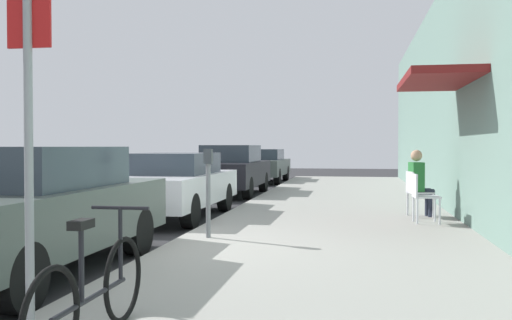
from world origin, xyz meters
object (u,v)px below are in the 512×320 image
at_px(parked_car_1, 172,184).
at_px(cafe_chair_0, 422,195).
at_px(street_sign, 29,123).
at_px(parking_meter, 208,186).
at_px(parked_car_3, 263,165).
at_px(seated_patron_1, 419,181).
at_px(parked_car_0, 28,209).
at_px(cafe_chair_1, 416,190).
at_px(parked_car_2, 231,170).
at_px(bicycle_0, 92,293).

xyz_separation_m(parked_car_1, cafe_chair_0, (4.87, -0.80, -0.08)).
distance_m(parked_car_1, street_sign, 7.78).
bearing_deg(street_sign, parking_meter, 89.37).
relative_size(parked_car_3, seated_patron_1, 3.41).
xyz_separation_m(parked_car_0, cafe_chair_1, (4.87, 5.34, -0.14)).
bearing_deg(cafe_chair_1, parked_car_3, 113.02).
distance_m(street_sign, cafe_chair_0, 7.64).
height_order(parked_car_0, street_sign, street_sign).
bearing_deg(parked_car_0, parked_car_2, 90.00).
bearing_deg(parked_car_3, bicycle_0, -84.25).
xyz_separation_m(parked_car_3, seated_patron_1, (4.93, -11.46, 0.10)).
bearing_deg(parking_meter, cafe_chair_0, 33.52).
xyz_separation_m(parking_meter, street_sign, (-0.05, -4.58, 0.75)).
bearing_deg(parked_car_0, parked_car_3, 90.00).
distance_m(parked_car_1, bicycle_0, 7.77).
distance_m(parked_car_0, parked_car_3, 16.81).
bearing_deg(cafe_chair_1, parked_car_0, -132.41).
bearing_deg(cafe_chair_0, parking_meter, -146.48).
bearing_deg(parked_car_1, bicycle_0, -75.63).
bearing_deg(street_sign, seated_patron_1, 66.03).
xyz_separation_m(parked_car_0, parked_car_1, (-0.00, 5.20, -0.06)).
height_order(parked_car_1, bicycle_0, parked_car_1).
distance_m(parking_meter, cafe_chair_1, 4.57).
relative_size(cafe_chair_0, seated_patron_1, 0.67).
height_order(bicycle_0, cafe_chair_1, bicycle_0).
bearing_deg(cafe_chair_0, parked_car_1, 170.73).
bearing_deg(cafe_chair_0, parked_car_3, 111.46).
bearing_deg(parking_meter, parked_car_3, 96.06).
xyz_separation_m(bicycle_0, seated_patron_1, (3.01, 7.66, 0.34)).
bearing_deg(cafe_chair_0, bicycle_0, -113.66).
bearing_deg(parked_car_0, cafe_chair_1, 47.59).
xyz_separation_m(parking_meter, bicycle_0, (0.38, -4.52, -0.41)).
height_order(parked_car_1, parking_meter, parking_meter).
relative_size(parked_car_3, cafe_chair_0, 5.06).
distance_m(parked_car_3, street_sign, 19.26).
relative_size(parked_car_1, parking_meter, 3.33).
relative_size(parked_car_1, street_sign, 1.69).
xyz_separation_m(parked_car_0, bicycle_0, (1.93, -2.32, -0.28)).
xyz_separation_m(parked_car_1, seated_patron_1, (4.93, 0.14, 0.11)).
relative_size(parked_car_2, cafe_chair_1, 5.06).
relative_size(parked_car_0, cafe_chair_1, 5.06).
bearing_deg(parked_car_0, seated_patron_1, 47.30).
distance_m(parking_meter, cafe_chair_0, 3.99).
relative_size(parked_car_1, parked_car_2, 1.00).
distance_m(parked_car_3, seated_patron_1, 12.48).
distance_m(parked_car_0, parked_car_2, 10.74).
height_order(cafe_chair_0, seated_patron_1, seated_patron_1).
bearing_deg(cafe_chair_1, parked_car_2, 132.03).
distance_m(parking_meter, seated_patron_1, 4.62).
xyz_separation_m(street_sign, bicycle_0, (0.43, 0.06, -1.16)).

